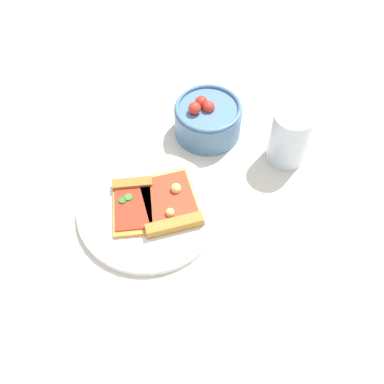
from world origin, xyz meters
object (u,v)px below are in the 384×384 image
at_px(paper_napkin, 101,342).
at_px(soda_glass, 289,137).
at_px(plate, 149,209).
at_px(pizza_slice_far, 169,206).
at_px(salad_bowl, 208,119).
at_px(pizza_slice_near, 133,202).

bearing_deg(paper_napkin, soda_glass, 99.94).
distance_m(plate, pizza_slice_far, 0.04).
xyz_separation_m(pizza_slice_far, salad_bowl, (-0.11, 0.18, 0.02)).
height_order(pizza_slice_near, soda_glass, soda_glass).
height_order(pizza_slice_near, paper_napkin, pizza_slice_near).
xyz_separation_m(plate, pizza_slice_near, (-0.02, -0.02, 0.01)).
xyz_separation_m(pizza_slice_near, paper_napkin, (0.17, -0.18, -0.02)).
bearing_deg(soda_glass, paper_napkin, -80.06).
bearing_deg(plate, pizza_slice_far, 48.51).
bearing_deg(salad_bowl, pizza_slice_far, -59.03).
xyz_separation_m(plate, salad_bowl, (-0.08, 0.21, 0.03)).
relative_size(plate, soda_glass, 2.24).
bearing_deg(pizza_slice_near, paper_napkin, -46.31).
xyz_separation_m(pizza_slice_far, soda_glass, (0.04, 0.26, 0.04)).
bearing_deg(pizza_slice_far, salad_bowl, 120.97).
relative_size(plate, salad_bowl, 1.91).
xyz_separation_m(soda_glass, paper_napkin, (0.08, -0.48, -0.05)).
xyz_separation_m(pizza_slice_near, salad_bowl, (-0.06, 0.23, 0.02)).
bearing_deg(salad_bowl, pizza_slice_near, -74.98).
xyz_separation_m(plate, soda_glass, (0.06, 0.29, 0.05)).
relative_size(plate, paper_napkin, 1.71).
relative_size(pizza_slice_near, salad_bowl, 1.02).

